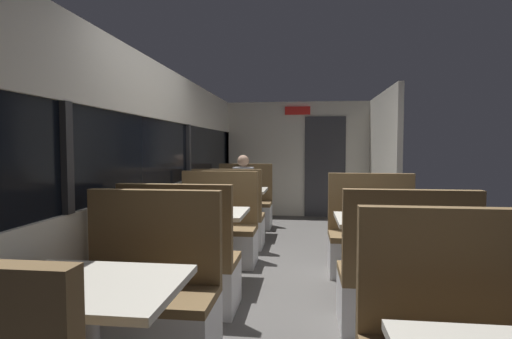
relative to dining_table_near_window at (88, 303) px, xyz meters
The scene contains 17 objects.
ground_plane 2.36m from the dining_table_near_window, 66.82° to the left, with size 3.30×9.20×0.02m, color #514F4C.
carriage_window_panel_left 2.21m from the dining_table_near_window, 104.90° to the left, with size 0.09×8.48×2.30m.
carriage_end_bulkhead 6.38m from the dining_table_near_window, 81.37° to the left, with size 2.90×0.11×2.30m.
carriage_aisle_panel_right 5.63m from the dining_table_near_window, 65.26° to the left, with size 0.08×2.40×2.30m, color beige.
dining_table_near_window is the anchor object (origin of this frame).
bench_near_window_facing_entry 0.77m from the dining_table_near_window, 90.00° to the left, with size 0.95×0.50×1.10m.
dining_table_mid_window 2.17m from the dining_table_near_window, 90.00° to the left, with size 0.90×0.70×0.74m.
bench_mid_window_facing_end 1.50m from the dining_table_near_window, 90.00° to the left, with size 0.95×0.50×1.10m.
bench_mid_window_facing_entry 2.88m from the dining_table_near_window, 90.00° to the left, with size 0.95×0.50×1.10m.
dining_table_far_window 4.33m from the dining_table_near_window, 90.00° to the left, with size 0.90×0.70×0.74m.
bench_far_window_facing_end 3.65m from the dining_table_near_window, 90.00° to the left, with size 0.95×0.50×1.10m.
bench_far_window_facing_entry 5.04m from the dining_table_near_window, 90.00° to the left, with size 0.95×0.50×1.10m.
dining_table_rear_aisle 2.66m from the dining_table_near_window, 47.70° to the left, with size 0.90×0.70×0.74m.
bench_rear_aisle_facing_end 2.22m from the dining_table_near_window, 35.30° to the left, with size 0.95×0.50×1.10m.
bench_rear_aisle_facing_entry 3.23m from the dining_table_near_window, 56.13° to the left, with size 0.95×0.50×1.10m.
seated_passenger 4.96m from the dining_table_near_window, 90.00° to the left, with size 0.47×0.55×1.26m.
coffee_cup_primary 2.63m from the dining_table_near_window, 49.15° to the left, with size 0.07×0.07×0.09m.
Camera 1 is at (0.15, -3.87, 1.40)m, focal length 27.94 mm.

